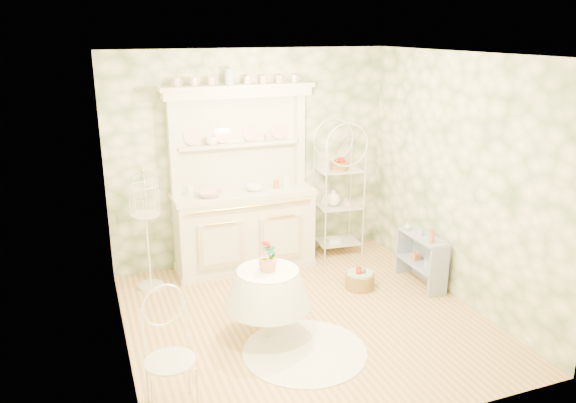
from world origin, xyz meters
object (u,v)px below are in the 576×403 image
object	(u,v)px
side_shelf	(421,260)
birdcage_stand	(147,232)
floor_basket	(360,279)
bakers_rack	(339,191)
cafe_chair	(170,366)
round_table	(268,307)
kitchen_dresser	(243,180)

from	to	relation	value
side_shelf	birdcage_stand	bearing A→B (deg)	158.76
birdcage_stand	side_shelf	bearing A→B (deg)	-18.81
side_shelf	floor_basket	world-z (taller)	side_shelf
bakers_rack	birdcage_stand	size ratio (longest dim) A/B	1.24
bakers_rack	cafe_chair	xyz separation A→B (m)	(-2.67, -2.56, -0.46)
side_shelf	floor_basket	size ratio (longest dim) A/B	2.15
cafe_chair	floor_basket	xyz separation A→B (m)	(2.43, 1.44, -0.30)
round_table	floor_basket	size ratio (longest dim) A/B	1.96
kitchen_dresser	birdcage_stand	bearing A→B (deg)	-171.23
cafe_chair	floor_basket	world-z (taller)	cafe_chair
side_shelf	floor_basket	xyz separation A→B (m)	(-0.73, 0.15, -0.20)
kitchen_dresser	round_table	size ratio (longest dim) A/B	3.50
kitchen_dresser	cafe_chair	distance (m)	2.94
bakers_rack	kitchen_dresser	bearing A→B (deg)	-172.51
round_table	floor_basket	xyz separation A→B (m)	(1.35, 0.65, -0.22)
birdcage_stand	floor_basket	world-z (taller)	birdcage_stand
kitchen_dresser	side_shelf	bearing A→B (deg)	-33.91
round_table	kitchen_dresser	bearing A→B (deg)	81.08
kitchen_dresser	cafe_chair	xyz separation A→B (m)	(-1.35, -2.51, -0.74)
birdcage_stand	bakers_rack	bearing A→B (deg)	5.27
kitchen_dresser	side_shelf	world-z (taller)	kitchen_dresser
side_shelf	floor_basket	bearing A→B (deg)	165.92
bakers_rack	side_shelf	xyz separation A→B (m)	(0.49, -1.26, -0.56)
round_table	cafe_chair	xyz separation A→B (m)	(-1.08, -0.80, 0.08)
floor_basket	cafe_chair	bearing A→B (deg)	-149.24
cafe_chair	birdcage_stand	world-z (taller)	birdcage_stand
round_table	birdcage_stand	size ratio (longest dim) A/B	0.47
kitchen_dresser	round_table	distance (m)	1.92
kitchen_dresser	side_shelf	size ratio (longest dim) A/B	3.18
bakers_rack	cafe_chair	distance (m)	3.72
side_shelf	cafe_chair	distance (m)	3.41
cafe_chair	birdcage_stand	xyz separation A→B (m)	(0.13, 2.32, 0.29)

